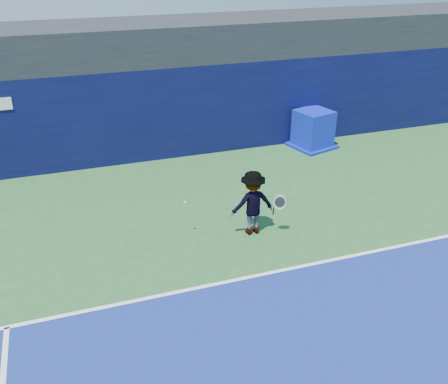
{
  "coord_description": "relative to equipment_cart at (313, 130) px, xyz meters",
  "views": [
    {
      "loc": [
        -3.41,
        -5.18,
        6.56
      ],
      "look_at": [
        0.08,
        5.2,
        1.0
      ],
      "focal_mm": 40.0,
      "sensor_mm": 36.0,
      "label": 1
    }
  ],
  "objects": [
    {
      "name": "ground",
      "position": [
        -4.8,
        -9.46,
        -0.6
      ],
      "size": [
        80.0,
        80.0,
        0.0
      ],
      "primitive_type": "plane",
      "color": "#285B2A",
      "rests_on": "ground"
    },
    {
      "name": "stadium_band",
      "position": [
        -4.8,
        2.04,
        3.0
      ],
      "size": [
        36.0,
        3.0,
        1.2
      ],
      "primitive_type": "cube",
      "color": "black",
      "rests_on": "back_wall_assembly"
    },
    {
      "name": "equipment_cart",
      "position": [
        0.0,
        0.0,
        0.0
      ],
      "size": [
        1.68,
        1.68,
        1.31
      ],
      "color": "#0C1BAE",
      "rests_on": "ground"
    },
    {
      "name": "tennis_player",
      "position": [
        -4.14,
        -4.72,
        0.23
      ],
      "size": [
        1.28,
        0.7,
        1.66
      ],
      "color": "white",
      "rests_on": "ground"
    },
    {
      "name": "back_wall_assembly",
      "position": [
        -4.8,
        1.04,
        0.9
      ],
      "size": [
        36.0,
        1.03,
        3.0
      ],
      "color": "#090B34",
      "rests_on": "ground"
    },
    {
      "name": "baseline",
      "position": [
        -4.8,
        -6.46,
        -0.59
      ],
      "size": [
        24.0,
        0.1,
        0.01
      ],
      "primitive_type": "cube",
      "color": "white",
      "rests_on": "ground"
    },
    {
      "name": "tennis_ball",
      "position": [
        -5.74,
        -4.37,
        0.35
      ],
      "size": [
        0.07,
        0.07,
        0.07
      ],
      "color": "#D0E319",
      "rests_on": "ground"
    }
  ]
}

